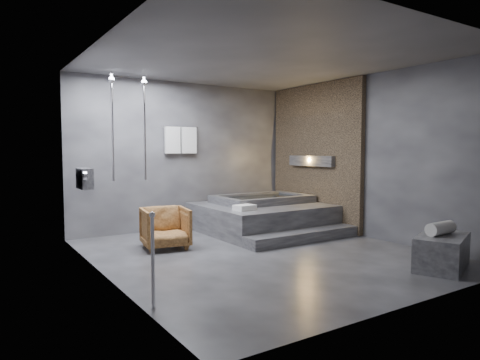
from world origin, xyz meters
TOP-DOWN VIEW (x-y plane):
  - room at (0.40, 0.24)m, footprint 5.00×5.04m
  - tub_deck at (1.05, 1.45)m, footprint 2.20×2.00m
  - tub_step at (1.05, 0.27)m, footprint 2.20×0.36m
  - concrete_bench at (1.46, -1.90)m, footprint 1.08×0.84m
  - driftwood_chair at (-1.06, 1.08)m, footprint 0.79×0.81m
  - rolled_towel at (1.46, -1.88)m, footprint 0.47×0.19m
  - deck_towel at (0.32, 0.94)m, footprint 0.37×0.29m

SIDE VIEW (x-z plane):
  - tub_step at x=1.05m, z-range 0.00..0.18m
  - concrete_bench at x=1.46m, z-range 0.00..0.43m
  - tub_deck at x=1.05m, z-range 0.00..0.50m
  - driftwood_chair at x=-1.06m, z-range 0.00..0.63m
  - rolled_towel at x=1.46m, z-range 0.43..0.60m
  - deck_towel at x=0.32m, z-range 0.50..0.59m
  - room at x=0.40m, z-range 0.32..3.14m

